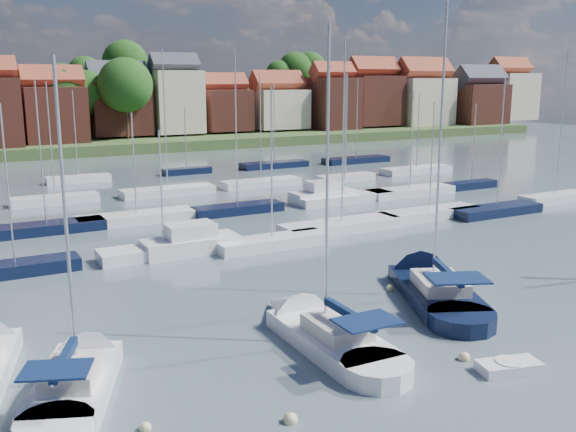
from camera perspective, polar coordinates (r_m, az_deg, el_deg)
ground at (r=67.44m, az=-10.25°, el=1.29°), size 260.00×260.00×0.00m
sailboat_left at (r=29.10m, az=-17.90°, el=-13.18°), size 6.65×10.93×14.53m
sailboat_centre at (r=32.19m, az=2.43°, el=-10.05°), size 3.42×12.00×16.20m
sailboat_navy at (r=39.86m, az=12.19°, el=-5.90°), size 8.70×13.75×18.56m
tender at (r=30.23m, az=19.05°, el=-12.55°), size 2.94×1.91×0.59m
buoy_a at (r=25.10m, az=-12.55°, el=-18.09°), size 0.44×0.44×0.44m
buoy_b at (r=25.04m, az=0.22°, el=-17.85°), size 0.55×0.55×0.55m
buoy_c at (r=29.64m, az=7.21°, el=-12.93°), size 0.47×0.47×0.47m
buoy_d at (r=30.89m, az=15.38°, el=-12.22°), size 0.52×0.52×0.52m
buoy_e at (r=39.40m, az=9.03°, el=-6.51°), size 0.47×0.47×0.47m
marina_field at (r=63.50m, az=-7.24°, el=1.11°), size 79.62×41.41×15.93m
far_shore_town at (r=157.50m, az=-20.46°, el=8.56°), size 212.46×90.00×22.27m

